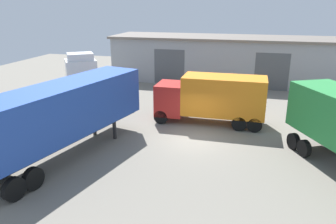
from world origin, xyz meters
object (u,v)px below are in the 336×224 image
oil_drum (312,124)px  box_truck_red (212,97)px  tractor_unit_white (82,79)px  container_trailer_white (65,111)px

oil_drum → box_truck_red: bearing=-177.2°
tractor_unit_white → container_trailer_white: size_ratio=0.63×
box_truck_red → oil_drum: bearing=-177.2°
box_truck_red → container_trailer_white: bearing=46.2°
tractor_unit_white → box_truck_red: bearing=-138.2°
box_truck_red → oil_drum: 6.89m
container_trailer_white → oil_drum: 15.75m
tractor_unit_white → oil_drum: bearing=-132.2°
box_truck_red → tractor_unit_white: bearing=-13.8°
container_trailer_white → tractor_unit_white: bearing=37.6°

